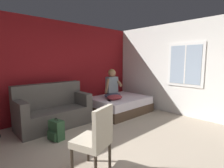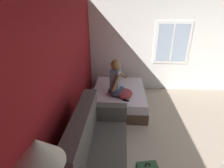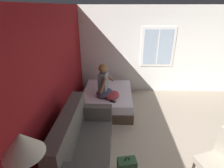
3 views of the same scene
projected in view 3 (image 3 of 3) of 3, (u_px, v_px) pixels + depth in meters
name	position (u px, v px, depth m)	size (l,w,h in m)	color
ground_plane	(202.00, 159.00, 3.32)	(40.00, 40.00, 0.00)	tan
wall_back_accent	(39.00, 93.00, 2.86)	(10.94, 0.16, 2.70)	maroon
wall_side_with_window	(169.00, 51.00, 5.54)	(0.19, 7.07, 2.70)	silver
bed	(108.00, 99.00, 4.97)	(1.73, 1.37, 0.48)	#4C3828
couch	(83.00, 146.00, 3.08)	(1.71, 0.84, 1.04)	#514C47
side_chair	(221.00, 161.00, 2.62)	(0.59, 0.59, 0.98)	#382D23
person_seated	(104.00, 83.00, 4.51)	(0.59, 0.53, 0.88)	#383D51
throw_pillow	(112.00, 95.00, 4.51)	(0.48, 0.36, 0.14)	#993338
cell_phone	(113.00, 102.00, 4.33)	(0.07, 0.14, 0.01)	black
floor_lamp	(26.00, 158.00, 1.54)	(0.36, 0.36, 1.70)	black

